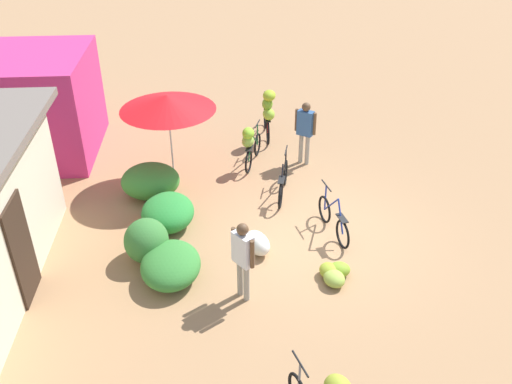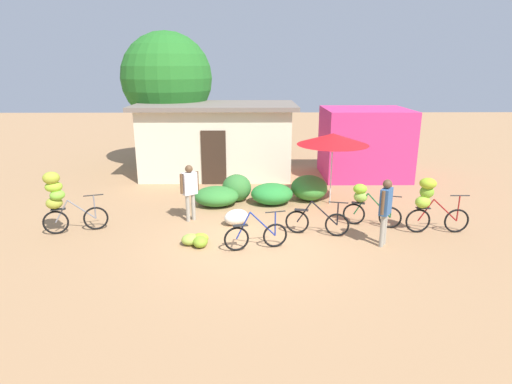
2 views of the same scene
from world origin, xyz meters
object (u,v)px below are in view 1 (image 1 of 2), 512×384
produce_sack (257,243)px  person_bystander (305,127)px  bicycle_near_pile (333,220)px  bicycle_center_loaded (283,182)px  banana_pile_on_ground (334,273)px  person_vendor (243,254)px  bicycle_rightmost (268,110)px  bicycle_by_shop (250,143)px  shop_pink (38,105)px  market_umbrella (167,102)px

produce_sack → person_bystander: bearing=-22.0°
bicycle_near_pile → bicycle_center_loaded: (1.60, 0.89, 0.00)m
banana_pile_on_ground → person_vendor: 1.98m
bicycle_rightmost → person_bystander: bearing=-149.7°
bicycle_near_pile → person_bystander: person_bystander is taller
bicycle_near_pile → banana_pile_on_ground: bicycle_near_pile is taller
bicycle_near_pile → person_bystander: size_ratio=0.91×
bicycle_by_shop → person_bystander: 1.44m
bicycle_rightmost → banana_pile_on_ground: 6.08m
bicycle_center_loaded → bicycle_rightmost: bearing=2.1°
shop_pink → person_vendor: 7.97m
shop_pink → produce_sack: size_ratio=4.57×
person_vendor → person_bystander: 5.28m
bicycle_center_loaded → bicycle_rightmost: bicycle_rightmost is taller
person_bystander → bicycle_center_loaded: bearing=154.9°
market_umbrella → bicycle_rightmost: 3.48m
market_umbrella → bicycle_by_shop: bearing=-72.5°
person_vendor → person_bystander: person_bystander is taller
shop_pink → bicycle_near_pile: shop_pink is taller
person_bystander → produce_sack: bearing=158.0°
bicycle_near_pile → market_umbrella: bearing=55.4°
market_umbrella → bicycle_by_shop: 2.44m
bicycle_rightmost → person_bystander: 1.63m
bicycle_near_pile → bicycle_center_loaded: bearing=29.0°
banana_pile_on_ground → produce_sack: produce_sack is taller
bicycle_center_loaded → bicycle_by_shop: (1.40, 0.69, 0.34)m
market_umbrella → person_bystander: market_umbrella is taller
market_umbrella → bicycle_rightmost: bearing=-49.6°
market_umbrella → bicycle_near_pile: bearing=-124.6°
bicycle_center_loaded → person_bystander: person_bystander is taller
bicycle_center_loaded → person_bystander: 1.81m
bicycle_center_loaded → market_umbrella: bearing=72.8°
shop_pink → banana_pile_on_ground: 9.00m
bicycle_near_pile → bicycle_by_shop: bearing=27.7°
bicycle_near_pile → person_vendor: size_ratio=0.95×
shop_pink → person_vendor: size_ratio=1.97×
market_umbrella → bicycle_by_shop: size_ratio=1.49×
bicycle_by_shop → banana_pile_on_ground: (-4.47, -1.33, -0.55)m
bicycle_by_shop → bicycle_rightmost: (1.52, -0.58, 0.21)m
shop_pink → bicycle_center_loaded: shop_pink is taller
banana_pile_on_ground → person_bystander: bearing=-0.8°
bicycle_center_loaded → person_bystander: size_ratio=0.97×
bicycle_near_pile → bicycle_rightmost: bicycle_rightmost is taller
bicycle_rightmost → banana_pile_on_ground: bearing=-172.9°
market_umbrella → produce_sack: bearing=-147.9°
bicycle_near_pile → bicycle_by_shop: size_ratio=1.01×
bicycle_rightmost → produce_sack: (-5.05, 0.65, -0.68)m
shop_pink → produce_sack: (-4.85, -5.38, -1.11)m
bicycle_by_shop → shop_pink: bearing=76.4°
produce_sack → banana_pile_on_ground: bearing=-123.7°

